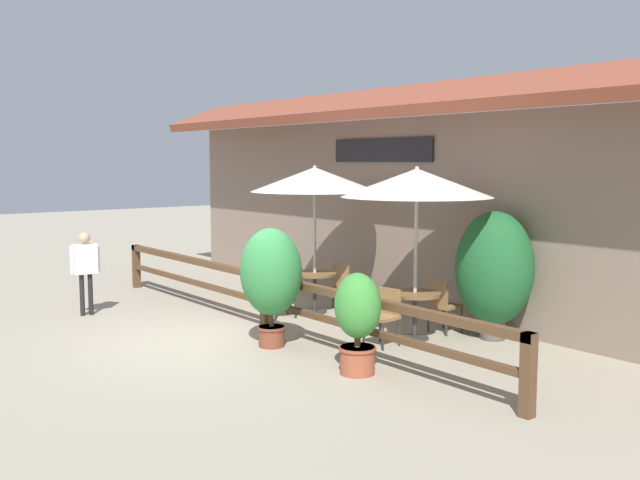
% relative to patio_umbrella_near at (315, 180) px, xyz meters
% --- Properties ---
extents(ground_plane, '(60.00, 60.00, 0.00)m').
position_rel_patio_umbrella_near_xyz_m(ground_plane, '(0.63, -2.57, -2.46)').
color(ground_plane, '#9E937F').
extents(building_facade, '(14.28, 1.49, 4.23)m').
position_rel_patio_umbrella_near_xyz_m(building_facade, '(0.63, 1.54, -0.30)').
color(building_facade, gray).
rests_on(building_facade, ground).
extents(patio_railing, '(10.40, 0.14, 0.95)m').
position_rel_patio_umbrella_near_xyz_m(patio_railing, '(0.63, -1.52, -1.77)').
color(patio_railing, brown).
rests_on(patio_railing, ground).
extents(patio_umbrella_near, '(2.36, 2.36, 2.72)m').
position_rel_patio_umbrella_near_xyz_m(patio_umbrella_near, '(0.00, 0.00, 0.00)').
color(patio_umbrella_near, '#B7B2A8').
rests_on(patio_umbrella_near, ground).
extents(dining_table_near, '(0.81, 0.81, 0.75)m').
position_rel_patio_umbrella_near_xyz_m(dining_table_near, '(0.00, -0.00, -1.87)').
color(dining_table_near, brown).
rests_on(dining_table_near, ground).
extents(chair_near_streetside, '(0.51, 0.51, 0.87)m').
position_rel_patio_umbrella_near_xyz_m(chair_near_streetside, '(-0.03, -0.66, -1.97)').
color(chair_near_streetside, olive).
rests_on(chair_near_streetside, ground).
extents(chair_near_wallside, '(0.49, 0.49, 0.87)m').
position_rel_patio_umbrella_near_xyz_m(chair_near_wallside, '(0.09, 0.66, -1.97)').
color(chair_near_wallside, olive).
rests_on(chair_near_wallside, ground).
extents(patio_umbrella_middle, '(2.36, 2.36, 2.72)m').
position_rel_patio_umbrella_near_xyz_m(patio_umbrella_middle, '(2.55, 0.02, 0.00)').
color(patio_umbrella_middle, '#B7B2A8').
rests_on(patio_umbrella_middle, ground).
extents(dining_table_middle, '(0.81, 0.81, 0.75)m').
position_rel_patio_umbrella_near_xyz_m(dining_table_middle, '(2.55, 0.02, -1.87)').
color(dining_table_middle, brown).
rests_on(dining_table_middle, ground).
extents(chair_middle_streetside, '(0.46, 0.46, 0.87)m').
position_rel_patio_umbrella_near_xyz_m(chair_middle_streetside, '(2.54, -0.63, -1.97)').
color(chair_middle_streetside, olive).
rests_on(chair_middle_streetside, ground).
extents(chair_middle_wallside, '(0.44, 0.44, 0.87)m').
position_rel_patio_umbrella_near_xyz_m(chair_middle_wallside, '(2.56, 0.66, -1.97)').
color(chair_middle_wallside, olive).
rests_on(chair_middle_wallside, ground).
extents(potted_plant_small_flowering, '(0.65, 0.59, 1.35)m').
position_rel_patio_umbrella_near_xyz_m(potted_plant_small_flowering, '(3.39, -1.92, -1.69)').
color(potted_plant_small_flowering, '#9E4C33').
rests_on(potted_plant_small_flowering, ground).
extents(potted_plant_corner_fern, '(1.00, 0.90, 1.80)m').
position_rel_patio_umbrella_near_xyz_m(potted_plant_corner_fern, '(1.53, -2.02, -1.36)').
color(potted_plant_corner_fern, brown).
rests_on(potted_plant_corner_fern, ground).
extents(potted_plant_tall_tropical, '(1.27, 1.14, 2.03)m').
position_rel_patio_umbrella_near_xyz_m(potted_plant_tall_tropical, '(3.32, 0.98, -1.35)').
color(potted_plant_tall_tropical, '#564C47').
rests_on(potted_plant_tall_tropical, ground).
extents(pedestrian, '(0.22, 0.54, 1.52)m').
position_rel_patio_umbrella_near_xyz_m(pedestrian, '(-2.37, -3.43, -1.48)').
color(pedestrian, black).
rests_on(pedestrian, ground).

